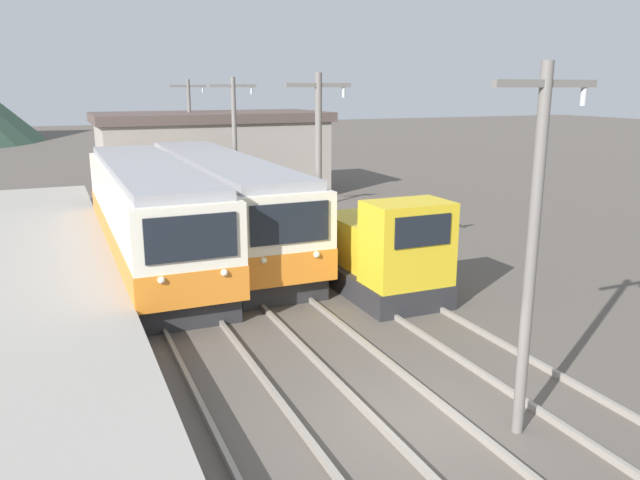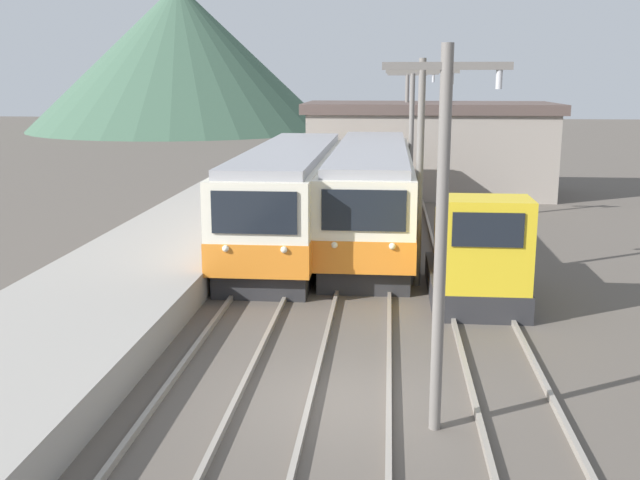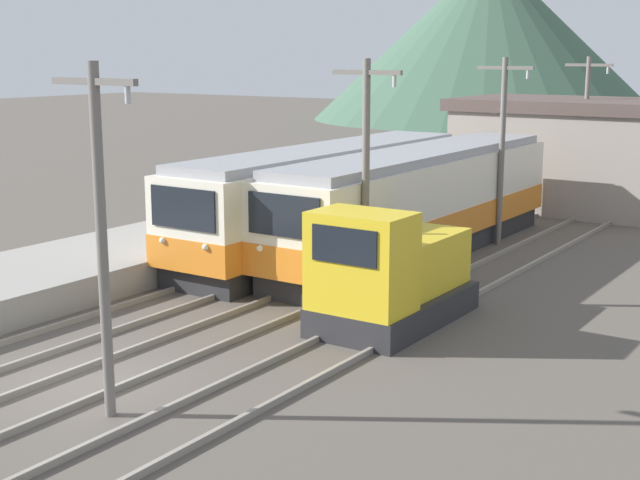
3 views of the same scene
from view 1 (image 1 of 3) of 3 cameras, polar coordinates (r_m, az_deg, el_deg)
ground_plane at (r=11.93m, az=8.10°, el=-16.50°), size 200.00×200.00×0.00m
track_left at (r=10.94m, az=-4.31°, el=-19.03°), size 1.54×60.00×0.14m
track_center at (r=11.99m, az=8.96°, el=-15.99°), size 1.54×60.00×0.14m
track_right at (r=13.67m, az=19.95°, el=-12.76°), size 1.54×60.00×0.14m
commuter_train_left at (r=22.26m, az=-15.33°, el=2.03°), size 2.84×14.23×3.52m
commuter_train_center at (r=23.90m, az=-9.08°, el=3.10°), size 2.84×15.11×3.48m
shunting_locomotive at (r=18.45m, az=5.76°, el=-1.30°), size 2.40×4.75×3.00m
catenary_mast_near at (r=10.92m, az=18.91°, el=-0.09°), size 2.00×0.20×6.40m
catenary_mast_mid at (r=18.51m, az=-0.11°, el=6.10°), size 2.00×0.20×6.40m
catenary_mast_far at (r=27.01m, az=-7.77°, el=8.41°), size 2.00×0.20×6.40m
catenary_mast_distant at (r=35.78m, az=-11.76°, el=9.55°), size 2.00×0.20×6.40m
station_building at (r=35.90m, az=-9.81°, el=7.77°), size 12.60×6.30×4.64m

